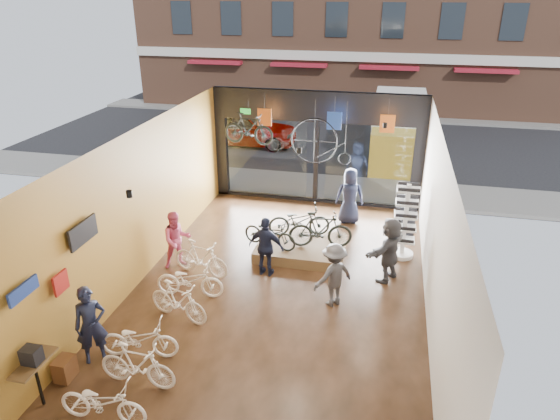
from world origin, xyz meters
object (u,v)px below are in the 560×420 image
(floor_bike_5, at_px, (201,258))
(penny_farthing, at_px, (324,143))
(floor_bike_2, at_px, (139,339))
(customer_5, at_px, (389,249))
(customer_0, at_px, (91,325))
(customer_1, at_px, (177,240))
(display_bike_left, at_px, (270,233))
(customer_4, at_px, (350,196))
(floor_bike_4, at_px, (190,280))
(street_car, at_px, (245,128))
(customer_2, at_px, (266,247))
(floor_bike_3, at_px, (178,301))
(floor_bike_1, at_px, (137,365))
(floor_bike_0, at_px, (103,402))
(sunglasses_rack, at_px, (405,221))
(display_bike_right, at_px, (299,221))
(box_truck, at_px, (398,132))
(customer_3, at_px, (334,275))
(display_platform, at_px, (301,248))
(hung_bike, at_px, (249,129))
(display_bike_mid, at_px, (320,230))

(floor_bike_5, relative_size, penny_farthing, 0.89)
(floor_bike_2, xyz_separation_m, customer_5, (4.76, 4.04, 0.44))
(customer_0, height_order, customer_1, customer_0)
(floor_bike_5, height_order, display_bike_left, display_bike_left)
(floor_bike_2, relative_size, customer_4, 0.88)
(floor_bike_4, distance_m, customer_0, 2.75)
(street_car, relative_size, customer_2, 3.01)
(floor_bike_4, height_order, customer_2, customer_2)
(customer_4, bearing_deg, floor_bike_3, 53.84)
(floor_bike_1, bearing_deg, customer_4, -19.34)
(floor_bike_0, distance_m, customer_0, 1.74)
(sunglasses_rack, bearing_deg, display_bike_right, -164.95)
(floor_bike_1, xyz_separation_m, customer_1, (-1.02, 4.25, 0.32))
(box_truck, relative_size, customer_0, 3.94)
(floor_bike_1, relative_size, customer_3, 0.97)
(box_truck, xyz_separation_m, display_platform, (-2.49, -8.81, -1.14))
(customer_4, xyz_separation_m, penny_farthing, (-0.88, 0.08, 1.61))
(display_bike_left, height_order, customer_2, customer_2)
(floor_bike_3, relative_size, floor_bike_5, 0.96)
(customer_5, relative_size, hung_bike, 1.08)
(customer_5, distance_m, sunglasses_rack, 1.38)
(floor_bike_3, bearing_deg, display_bike_mid, -21.08)
(display_bike_right, bearing_deg, customer_1, 108.36)
(hung_bike, bearing_deg, customer_2, -150.93)
(floor_bike_0, height_order, display_bike_left, display_bike_left)
(floor_bike_0, height_order, customer_5, customer_5)
(floor_bike_1, xyz_separation_m, floor_bike_5, (-0.27, 3.97, 0.02))
(display_bike_right, bearing_deg, floor_bike_0, 148.86)
(customer_0, distance_m, customer_2, 4.63)
(customer_5, bearing_deg, floor_bike_0, -10.29)
(customer_4, bearing_deg, display_bike_mid, 69.20)
(floor_bike_0, relative_size, penny_farthing, 0.88)
(display_platform, bearing_deg, customer_4, 64.83)
(box_truck, distance_m, floor_bike_2, 14.58)
(floor_bike_3, height_order, customer_2, customer_2)
(floor_bike_3, bearing_deg, street_car, 26.03)
(floor_bike_4, bearing_deg, street_car, 4.84)
(box_truck, xyz_separation_m, customer_3, (-1.33, -11.06, -0.51))
(customer_1, xyz_separation_m, customer_4, (4.15, 3.72, 0.11))
(street_car, xyz_separation_m, floor_bike_2, (2.11, -14.71, -0.41))
(customer_1, bearing_deg, customer_0, -127.12)
(customer_1, bearing_deg, box_truck, 26.62)
(display_platform, bearing_deg, customer_1, -155.37)
(floor_bike_1, height_order, floor_bike_3, floor_bike_3)
(street_car, bearing_deg, floor_bike_5, -169.26)
(display_bike_right, distance_m, hung_bike, 3.23)
(floor_bike_5, relative_size, customer_1, 1.02)
(floor_bike_1, distance_m, penny_farthing, 8.61)
(floor_bike_1, bearing_deg, floor_bike_4, 5.58)
(customer_0, height_order, customer_4, customer_4)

